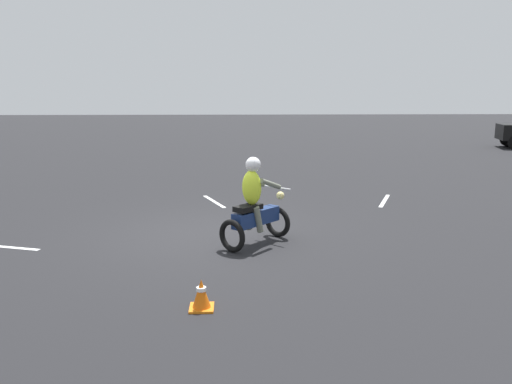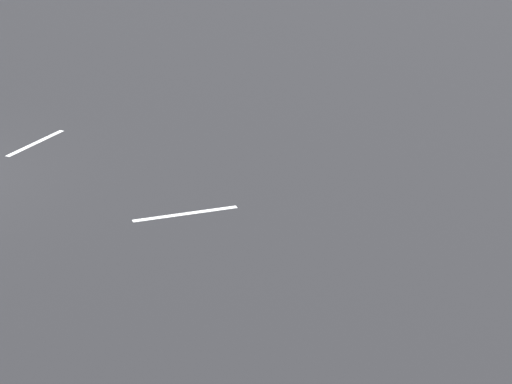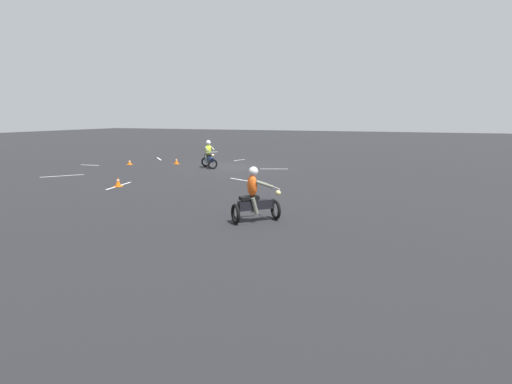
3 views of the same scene
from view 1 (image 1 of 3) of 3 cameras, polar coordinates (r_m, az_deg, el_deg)
The scene contains 6 objects.
ground_plane at distance 10.16m, azimuth -5.29°, elevation -4.79°, with size 120.00×120.00×0.00m, color black.
motorcycle_rider_foreground at distance 9.24m, azimuth -0.14°, elevation -1.70°, with size 1.43×1.40×1.66m.
traffic_cone_near_left at distance 6.70m, azimuth -6.26°, elevation -11.59°, with size 0.32×0.32×0.41m.
lane_stripe_nw at distance 13.64m, azimuth 14.47°, elevation -0.97°, with size 0.10×1.68×0.01m, color silver.
lane_stripe_w at distance 13.16m, azimuth -4.81°, elevation -1.08°, with size 0.10×1.64×0.01m, color silver.
lane_stripe_s at distance 10.30m, azimuth -26.29°, elevation -5.68°, with size 0.10×1.23×0.01m, color silver.
Camera 1 is at (9.76, 0.49, 2.78)m, focal length 35.00 mm.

